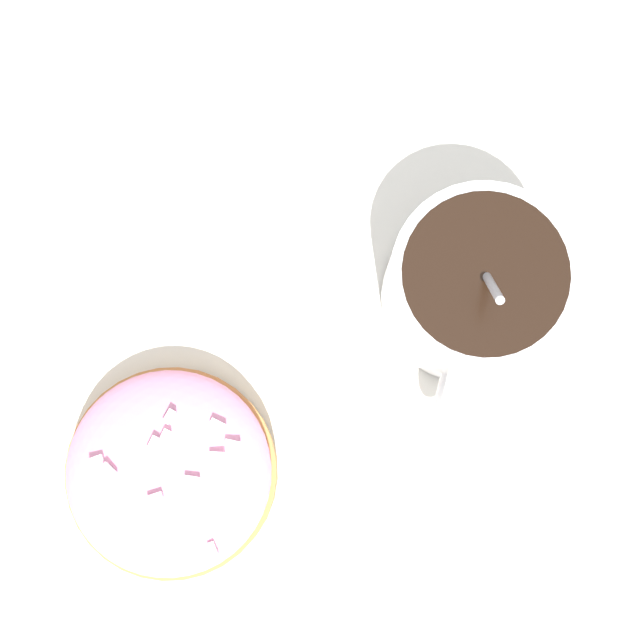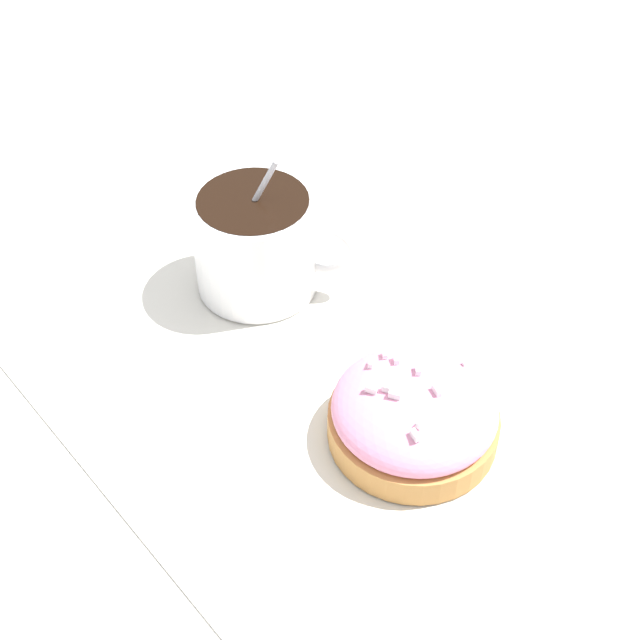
% 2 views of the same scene
% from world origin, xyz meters
% --- Properties ---
extents(ground_plane, '(3.00, 3.00, 0.00)m').
position_xyz_m(ground_plane, '(0.00, 0.00, 0.00)').
color(ground_plane, silver).
extents(paper_napkin, '(0.34, 0.34, 0.00)m').
position_xyz_m(paper_napkin, '(0.00, 0.00, 0.00)').
color(paper_napkin, white).
rests_on(paper_napkin, ground_plane).
extents(coffee_cup, '(0.10, 0.10, 0.10)m').
position_xyz_m(coffee_cup, '(0.08, -0.01, 0.04)').
color(coffee_cup, white).
rests_on(coffee_cup, paper_napkin).
extents(frosted_pastry, '(0.10, 0.10, 0.05)m').
position_xyz_m(frosted_pastry, '(-0.09, -0.01, 0.02)').
color(frosted_pastry, '#C18442').
rests_on(frosted_pastry, paper_napkin).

